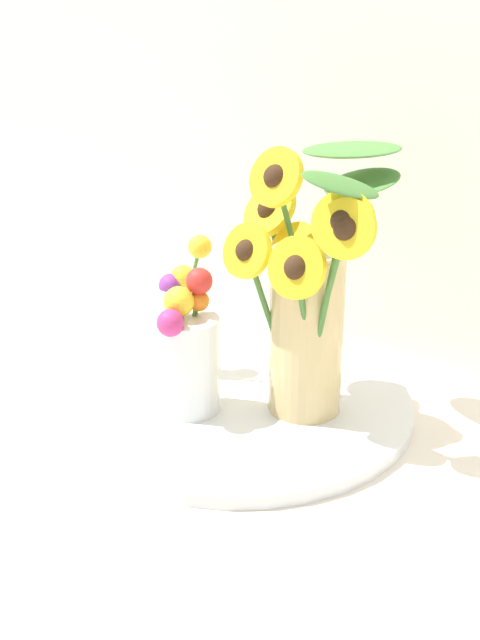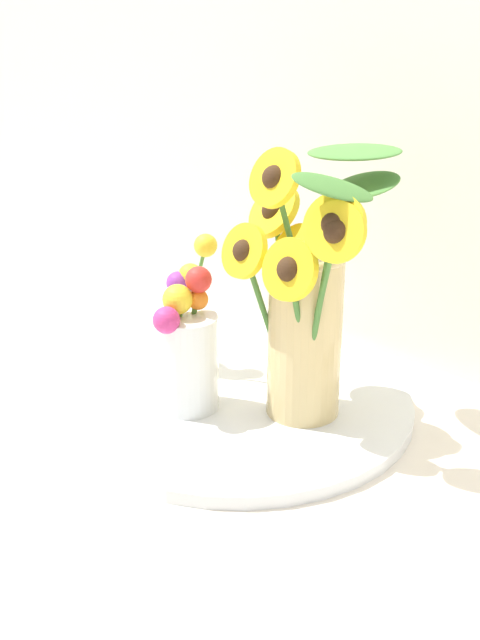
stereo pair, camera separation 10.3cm
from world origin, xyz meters
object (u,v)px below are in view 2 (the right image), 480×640
object	(u,v)px
serving_tray	(240,405)
vase_bulb_right	(182,327)
vase_small_center	(187,352)
mason_jar_sunflowers	(306,300)

from	to	relation	value
serving_tray	vase_bulb_right	bearing A→B (deg)	173.03
vase_bulb_right	vase_small_center	bearing A→B (deg)	-40.18
serving_tray	vase_bulb_right	distance (m)	0.14
mason_jar_sunflowers	vase_bulb_right	bearing A→B (deg)	-175.62
mason_jar_sunflowers	vase_small_center	distance (m)	0.16
serving_tray	vase_small_center	distance (m)	0.11
serving_tray	mason_jar_sunflowers	world-z (taller)	mason_jar_sunflowers
vase_bulb_right	serving_tray	bearing A→B (deg)	-6.97
mason_jar_sunflowers	vase_bulb_right	world-z (taller)	mason_jar_sunflowers
vase_small_center	mason_jar_sunflowers	bearing A→B (deg)	37.78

